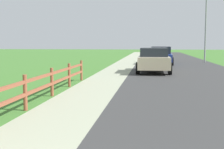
# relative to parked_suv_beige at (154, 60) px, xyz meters

# --- Properties ---
(ground_plane) EXTENTS (120.00, 120.00, 0.00)m
(ground_plane) POSITION_rel_parked_suv_beige_xyz_m (-1.47, 6.80, -0.79)
(ground_plane) COLOR #3E722C
(road_asphalt) EXTENTS (7.00, 66.00, 0.01)m
(road_asphalt) POSITION_rel_parked_suv_beige_xyz_m (2.03, 8.80, -0.79)
(road_asphalt) COLOR #363636
(road_asphalt) RESTS_ON ground
(curb_concrete) EXTENTS (6.00, 66.00, 0.01)m
(curb_concrete) POSITION_rel_parked_suv_beige_xyz_m (-4.47, 8.80, -0.79)
(curb_concrete) COLOR #A1A68A
(curb_concrete) RESTS_ON ground
(grass_verge) EXTENTS (5.00, 66.00, 0.00)m
(grass_verge) POSITION_rel_parked_suv_beige_xyz_m (-5.97, 8.80, -0.79)
(grass_verge) COLOR #3E722C
(grass_verge) RESTS_ON ground
(rail_fence) EXTENTS (0.11, 13.59, 0.99)m
(rail_fence) POSITION_rel_parked_suv_beige_xyz_m (-3.57, -11.50, -0.21)
(rail_fence) COLOR brown
(rail_fence) RESTS_ON ground
(parked_suv_beige) EXTENTS (2.09, 4.82, 1.54)m
(parked_suv_beige) POSITION_rel_parked_suv_beige_xyz_m (0.00, 0.00, 0.00)
(parked_suv_beige) COLOR #C6B793
(parked_suv_beige) RESTS_ON ground
(parked_car_blue) EXTENTS (2.19, 5.03, 1.53)m
(parked_car_blue) POSITION_rel_parked_suv_beige_xyz_m (0.70, 7.31, -0.03)
(parked_car_blue) COLOR navy
(parked_car_blue) RESTS_ON ground
(street_lamp) EXTENTS (1.17, 0.20, 6.48)m
(street_lamp) POSITION_rel_parked_suv_beige_xyz_m (4.88, 9.55, 3.05)
(street_lamp) COLOR gray
(street_lamp) RESTS_ON ground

